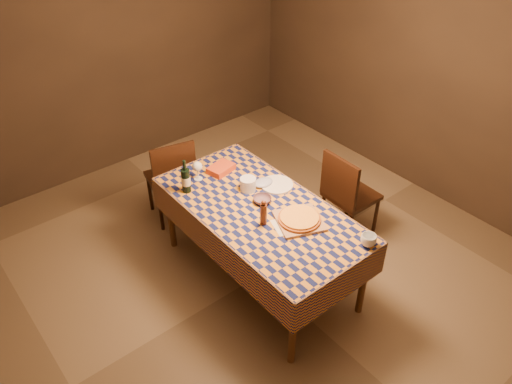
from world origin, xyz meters
TOP-DOWN VIEW (x-y plane):
  - room at (0.00, 0.00)m, footprint 5.00×5.10m
  - dining_table at (0.00, 0.00)m, footprint 0.94×1.84m
  - cutting_board at (0.12, -0.33)m, footprint 0.44×0.44m
  - pizza at (0.12, -0.33)m, footprint 0.34×0.34m
  - pepper_mill at (-0.10, -0.17)m, footprint 0.06×0.06m
  - bowl at (0.06, 0.05)m, footprint 0.18×0.18m
  - wine_glass at (-0.16, 0.65)m, footprint 0.09×0.09m
  - wine_bottle at (-0.33, 0.57)m, footprint 0.10×0.10m
  - deli_tub at (0.08, 0.25)m, footprint 0.18×0.18m
  - takeout_container at (0.07, 0.62)m, footprint 0.26×0.20m
  - white_plate at (0.31, 0.15)m, footprint 0.32×0.32m
  - tumbler at (0.33, -0.84)m, footprint 0.13×0.13m
  - flour_patch at (0.05, -0.31)m, footprint 0.32×0.28m
  - flour_bag at (0.23, 0.23)m, footprint 0.18×0.14m
  - chair_far at (-0.14, 1.15)m, footprint 0.50×0.51m
  - chair_right at (0.97, -0.09)m, footprint 0.44×0.43m

SIDE VIEW (x-z plane):
  - chair_far at x=-0.14m, z-range 0.06..0.99m
  - chair_right at x=0.97m, z-range 0.06..0.99m
  - dining_table at x=0.00m, z-range 0.31..1.08m
  - flour_patch at x=0.05m, z-range 0.77..0.77m
  - white_plate at x=0.31m, z-range 0.77..0.79m
  - cutting_board at x=0.12m, z-range 0.77..0.79m
  - bowl at x=0.06m, z-range 0.77..0.82m
  - flour_bag at x=0.23m, z-range 0.77..0.82m
  - takeout_container at x=0.07m, z-range 0.77..0.83m
  - pizza at x=0.12m, z-range 0.79..0.82m
  - tumbler at x=0.33m, z-range 0.77..0.86m
  - deli_tub at x=0.08m, z-range 0.77..0.88m
  - pepper_mill at x=-0.10m, z-range 0.76..0.98m
  - wine_bottle at x=-0.33m, z-range 0.73..1.04m
  - wine_glass at x=-0.16m, z-range 0.81..0.98m
  - room at x=0.00m, z-range 0.00..2.70m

